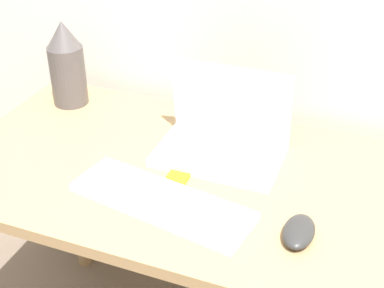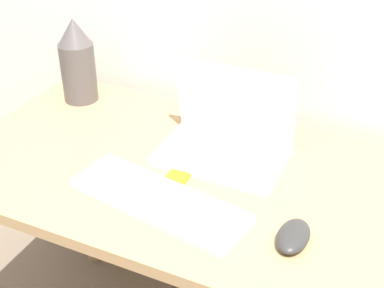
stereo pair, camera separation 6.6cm
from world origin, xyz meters
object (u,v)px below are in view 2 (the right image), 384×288
Objects in this scene: laptop at (226,137)px; vase at (77,61)px; mouse at (293,236)px; mp3_player at (178,177)px; keyboard at (159,200)px.

vase is (-0.51, 0.10, 0.07)m from laptop.
mouse reaches higher than mp3_player.
vase is at bearing 142.00° from keyboard.
vase is at bearing 150.84° from mp3_player.
mp3_player is (-0.31, 0.10, -0.01)m from mouse.
laptop is at bearing 134.70° from mouse.
mouse is 0.44× the size of vase.
keyboard is at bearing -103.17° from laptop.
laptop is 0.52m from vase.
mp3_player is (-0.06, -0.15, -0.04)m from laptop.
mouse is 1.67× the size of mp3_player.
vase is (-0.45, 0.35, 0.11)m from keyboard.
vase reaches higher than mouse.
laptop is 0.26m from keyboard.
keyboard reaches higher than mp3_player.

